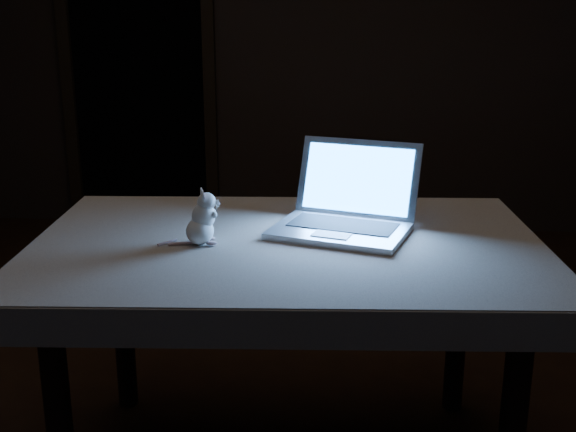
# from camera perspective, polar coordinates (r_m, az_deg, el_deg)

# --- Properties ---
(floor) EXTENTS (5.00, 5.00, 0.00)m
(floor) POSITION_cam_1_polar(r_m,az_deg,el_deg) (2.80, -2.69, -15.79)
(floor) COLOR black
(floor) RESTS_ON ground
(back_wall) EXTENTS (4.50, 0.04, 2.60)m
(back_wall) POSITION_cam_1_polar(r_m,az_deg,el_deg) (4.87, 1.02, 14.07)
(back_wall) COLOR black
(back_wall) RESTS_ON ground
(doorway) EXTENTS (1.06, 0.36, 2.13)m
(doorway) POSITION_cam_1_polar(r_m,az_deg,el_deg) (5.08, -11.73, 11.17)
(doorway) COLOR black
(doorway) RESTS_ON back_wall
(table) EXTENTS (1.52, 1.03, 0.78)m
(table) POSITION_cam_1_polar(r_m,az_deg,el_deg) (2.38, -0.05, -11.11)
(table) COLOR black
(table) RESTS_ON floor
(tablecloth) EXTENTS (1.62, 1.12, 0.10)m
(tablecloth) POSITION_cam_1_polar(r_m,az_deg,el_deg) (2.23, -2.30, -3.29)
(tablecloth) COLOR #BEAD9B
(tablecloth) RESTS_ON table
(laptop) EXTENTS (0.50, 0.47, 0.28)m
(laptop) POSITION_cam_1_polar(r_m,az_deg,el_deg) (2.25, 4.16, 1.94)
(laptop) COLOR #B2B2B7
(laptop) RESTS_ON tablecloth
(plush_mouse) EXTENTS (0.13, 0.13, 0.17)m
(plush_mouse) POSITION_cam_1_polar(r_m,az_deg,el_deg) (2.18, -7.01, -0.10)
(plush_mouse) COLOR white
(plush_mouse) RESTS_ON tablecloth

